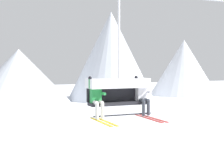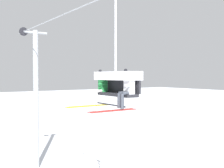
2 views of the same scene
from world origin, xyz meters
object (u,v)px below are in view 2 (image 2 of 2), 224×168
(skier_green, at_px, (100,87))
(skier_white, at_px, (126,89))
(chairlift_chair, at_px, (117,79))
(lift_tower_near, at_px, (36,96))

(skier_green, bearing_deg, skier_white, 0.00)
(skier_green, distance_m, skier_white, 1.60)
(chairlift_chair, bearing_deg, skier_green, -165.14)
(lift_tower_near, relative_size, skier_white, 5.60)
(skier_white, bearing_deg, chairlift_chair, 165.02)
(chairlift_chair, distance_m, skier_green, 0.89)
(lift_tower_near, relative_size, chairlift_chair, 2.41)
(lift_tower_near, bearing_deg, skier_green, -5.40)
(lift_tower_near, height_order, chairlift_chair, lift_tower_near)
(lift_tower_near, bearing_deg, skier_white, -4.64)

